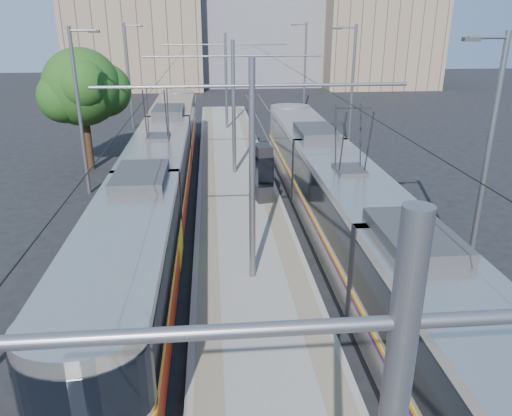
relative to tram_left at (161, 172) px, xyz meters
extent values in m
cube|color=gray|center=(3.60, 1.27, -1.56)|extent=(4.00, 50.00, 0.30)
cube|color=gray|center=(2.15, 1.27, -1.40)|extent=(0.70, 50.00, 0.01)
cube|color=gray|center=(5.05, 1.27, -1.40)|extent=(0.70, 50.00, 0.01)
cube|color=gray|center=(-0.72, 1.27, -1.69)|extent=(0.07, 70.00, 0.03)
cube|color=gray|center=(0.72, 1.27, -1.69)|extent=(0.07, 70.00, 0.03)
cube|color=gray|center=(6.48, 1.27, -1.69)|extent=(0.07, 70.00, 0.03)
cube|color=gray|center=(7.92, 1.27, -1.69)|extent=(0.07, 70.00, 0.03)
cube|color=black|center=(0.00, 0.00, -1.51)|extent=(2.30, 31.15, 0.40)
cube|color=#AEA89F|center=(0.00, 0.00, 0.14)|extent=(2.40, 29.55, 2.90)
cube|color=black|center=(0.00, 0.00, 0.64)|extent=(2.43, 29.55, 1.30)
cube|color=orange|center=(0.00, 0.00, -0.26)|extent=(2.43, 29.55, 0.12)
cube|color=red|center=(0.00, 0.00, -0.76)|extent=(2.42, 29.55, 1.10)
cube|color=#2D2D30|center=(0.00, 0.00, 1.74)|extent=(1.68, 3.00, 0.30)
cube|color=black|center=(7.20, -5.87, -1.51)|extent=(2.30, 29.04, 0.40)
cube|color=#B3ACA4|center=(7.20, -5.87, 0.14)|extent=(2.40, 27.44, 2.90)
cube|color=black|center=(7.20, -5.87, 0.64)|extent=(2.43, 27.44, 1.30)
cube|color=#F4A30C|center=(7.20, -5.87, -0.26)|extent=(2.43, 27.44, 0.12)
cube|color=#41164D|center=(7.20, -5.87, -0.41)|extent=(2.43, 27.44, 0.10)
cube|color=#2D2D30|center=(7.20, -5.87, 1.74)|extent=(1.68, 3.00, 0.30)
cylinder|color=slate|center=(3.60, -19.73, 4.79)|extent=(9.20, 0.10, 0.10)
cylinder|color=slate|center=(3.60, -7.73, 2.09)|extent=(0.20, 0.20, 7.00)
cylinder|color=slate|center=(3.60, -7.73, 4.79)|extent=(9.20, 0.10, 0.10)
cylinder|color=slate|center=(3.60, 4.27, 2.09)|extent=(0.20, 0.20, 7.00)
cylinder|color=slate|center=(3.60, 4.27, 4.79)|extent=(9.20, 0.10, 0.10)
cylinder|color=slate|center=(3.60, 16.27, 2.09)|extent=(0.20, 0.20, 7.00)
cylinder|color=slate|center=(3.60, 16.27, 4.79)|extent=(9.20, 0.10, 0.10)
cylinder|color=black|center=(0.00, 1.27, 3.84)|extent=(0.02, 70.00, 0.02)
cylinder|color=black|center=(7.20, 1.27, 3.84)|extent=(0.02, 70.00, 0.02)
cylinder|color=slate|center=(-3.90, 2.27, 2.29)|extent=(0.18, 0.18, 8.00)
cube|color=#2D2D30|center=(-2.80, 2.27, 6.04)|extent=(0.50, 0.22, 0.12)
cylinder|color=slate|center=(-3.90, 18.27, 2.29)|extent=(0.18, 0.18, 8.00)
cube|color=#2D2D30|center=(-2.80, 18.27, 6.04)|extent=(0.50, 0.22, 0.12)
cylinder|color=slate|center=(11.10, -7.73, 2.29)|extent=(0.18, 0.18, 8.00)
cube|color=#2D2D30|center=(10.00, -7.73, 6.04)|extent=(0.50, 0.22, 0.12)
cylinder|color=slate|center=(11.10, 8.27, 2.29)|extent=(0.18, 0.18, 8.00)
cube|color=#2D2D30|center=(10.00, 8.27, 6.04)|extent=(0.50, 0.22, 0.12)
cylinder|color=slate|center=(11.10, 24.27, 2.29)|extent=(0.18, 0.18, 8.00)
cube|color=#2D2D30|center=(10.00, 24.27, 6.04)|extent=(0.50, 0.22, 0.12)
cube|color=black|center=(4.69, -0.34, -0.09)|extent=(0.86, 1.24, 2.63)
cube|color=black|center=(4.69, -0.34, 0.08)|extent=(0.91, 1.29, 1.37)
cylinder|color=#382314|center=(-4.72, 6.66, -0.28)|extent=(0.39, 0.39, 2.86)
sphere|color=#123F13|center=(-4.72, 6.66, 3.02)|extent=(4.28, 4.28, 4.28)
sphere|color=#123F13|center=(-3.65, 7.37, 2.76)|extent=(3.03, 3.03, 3.03)
cube|color=#8B745E|center=(-6.40, 44.27, 4.62)|extent=(16.00, 12.00, 12.66)
cube|color=slate|center=(9.60, 48.27, 5.28)|extent=(18.00, 14.00, 13.97)
cube|color=#8B745E|center=(23.60, 42.27, 4.08)|extent=(14.00, 10.00, 11.57)
camera|label=1|loc=(2.40, -22.37, 6.62)|focal=35.00mm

